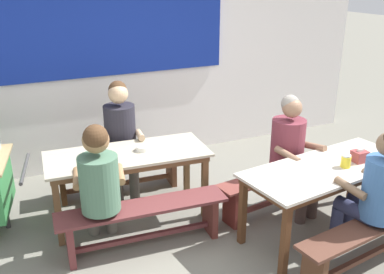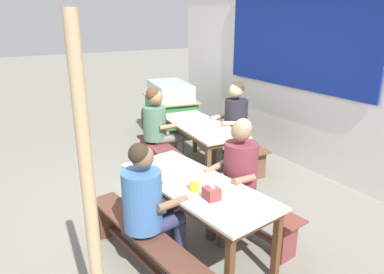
{
  "view_description": "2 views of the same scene",
  "coord_description": "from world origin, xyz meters",
  "px_view_note": "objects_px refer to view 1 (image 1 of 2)",
  "views": [
    {
      "loc": [
        -1.75,
        -2.9,
        2.44
      ],
      "look_at": [
        -0.02,
        0.82,
        0.86
      ],
      "focal_mm": 40.35,
      "sensor_mm": 36.0,
      "label": 1
    },
    {
      "loc": [
        3.62,
        -1.74,
        2.25
      ],
      "look_at": [
        -0.12,
        0.52,
        0.77
      ],
      "focal_mm": 33.59,
      "sensor_mm": 36.0,
      "label": 2
    }
  ],
  "objects_px": {
    "bench_far_front": "(144,219)",
    "person_center_facing": "(121,132)",
    "dining_table_near": "(328,173)",
    "person_left_back_turned": "(99,180)",
    "dining_table_far": "(128,160)",
    "person_right_near_table": "(291,148)",
    "bench_far_back": "(118,169)",
    "person_near_front": "(376,190)",
    "condiment_jar": "(346,161)",
    "tissue_box": "(359,156)",
    "bench_near_back": "(282,184)",
    "bench_near_front": "(375,235)",
    "soup_bowl": "(143,148)"
  },
  "relations": [
    {
      "from": "bench_far_front",
      "to": "person_center_facing",
      "type": "distance_m",
      "value": 1.21
    },
    {
      "from": "bench_far_front",
      "to": "person_center_facing",
      "type": "relative_size",
      "value": 1.2
    },
    {
      "from": "dining_table_near",
      "to": "person_left_back_turned",
      "type": "bearing_deg",
      "value": 163.16
    },
    {
      "from": "dining_table_far",
      "to": "person_right_near_table",
      "type": "distance_m",
      "value": 1.7
    },
    {
      "from": "bench_far_back",
      "to": "bench_far_front",
      "type": "relative_size",
      "value": 0.96
    },
    {
      "from": "bench_far_back",
      "to": "person_center_facing",
      "type": "distance_m",
      "value": 0.47
    },
    {
      "from": "bench_far_back",
      "to": "person_right_near_table",
      "type": "xyz_separation_m",
      "value": [
        1.55,
        -1.16,
        0.43
      ]
    },
    {
      "from": "bench_far_back",
      "to": "person_near_front",
      "type": "distance_m",
      "value": 2.78
    },
    {
      "from": "bench_far_back",
      "to": "condiment_jar",
      "type": "xyz_separation_m",
      "value": [
        1.7,
        -1.77,
        0.49
      ]
    },
    {
      "from": "bench_far_front",
      "to": "bench_far_back",
      "type": "bearing_deg",
      "value": 85.48
    },
    {
      "from": "dining_table_near",
      "to": "tissue_box",
      "type": "distance_m",
      "value": 0.36
    },
    {
      "from": "dining_table_near",
      "to": "condiment_jar",
      "type": "height_order",
      "value": "condiment_jar"
    },
    {
      "from": "bench_near_back",
      "to": "tissue_box",
      "type": "relative_size",
      "value": 12.01
    },
    {
      "from": "bench_near_front",
      "to": "person_left_back_turned",
      "type": "bearing_deg",
      "value": 150.42
    },
    {
      "from": "person_near_front",
      "to": "person_center_facing",
      "type": "xyz_separation_m",
      "value": [
        -1.6,
        2.15,
        0.05
      ]
    },
    {
      "from": "tissue_box",
      "to": "dining_table_far",
      "type": "bearing_deg",
      "value": 149.76
    },
    {
      "from": "tissue_box",
      "to": "condiment_jar",
      "type": "bearing_deg",
      "value": -168.6
    },
    {
      "from": "condiment_jar",
      "to": "soup_bowl",
      "type": "bearing_deg",
      "value": 143.36
    },
    {
      "from": "dining_table_far",
      "to": "person_center_facing",
      "type": "distance_m",
      "value": 0.54
    },
    {
      "from": "dining_table_near",
      "to": "bench_near_back",
      "type": "height_order",
      "value": "dining_table_near"
    },
    {
      "from": "person_right_near_table",
      "to": "tissue_box",
      "type": "relative_size",
      "value": 9.39
    },
    {
      "from": "person_center_facing",
      "to": "bench_near_front",
      "type": "bearing_deg",
      "value": -53.84
    },
    {
      "from": "person_left_back_turned",
      "to": "dining_table_near",
      "type": "bearing_deg",
      "value": -16.84
    },
    {
      "from": "person_near_front",
      "to": "dining_table_far",
      "type": "bearing_deg",
      "value": 136.18
    },
    {
      "from": "person_near_front",
      "to": "person_left_back_turned",
      "type": "bearing_deg",
      "value": 151.56
    },
    {
      "from": "dining_table_far",
      "to": "person_left_back_turned",
      "type": "height_order",
      "value": "person_left_back_turned"
    },
    {
      "from": "person_left_back_turned",
      "to": "condiment_jar",
      "type": "bearing_deg",
      "value": -17.99
    },
    {
      "from": "bench_near_back",
      "to": "tissue_box",
      "type": "bearing_deg",
      "value": -56.97
    },
    {
      "from": "bench_far_back",
      "to": "soup_bowl",
      "type": "distance_m",
      "value": 0.75
    },
    {
      "from": "dining_table_far",
      "to": "bench_far_back",
      "type": "xyz_separation_m",
      "value": [
        0.05,
        0.58,
        -0.36
      ]
    },
    {
      "from": "dining_table_far",
      "to": "person_left_back_turned",
      "type": "relative_size",
      "value": 1.32
    },
    {
      "from": "bench_near_back",
      "to": "person_center_facing",
      "type": "distance_m",
      "value": 1.87
    },
    {
      "from": "dining_table_far",
      "to": "dining_table_near",
      "type": "bearing_deg",
      "value": -34.08
    },
    {
      "from": "bench_near_back",
      "to": "person_left_back_turned",
      "type": "height_order",
      "value": "person_left_back_turned"
    },
    {
      "from": "bench_near_front",
      "to": "dining_table_far",
      "type": "bearing_deg",
      "value": 135.32
    },
    {
      "from": "dining_table_near",
      "to": "bench_near_front",
      "type": "bearing_deg",
      "value": -83.05
    },
    {
      "from": "bench_far_back",
      "to": "person_right_near_table",
      "type": "distance_m",
      "value": 1.98
    },
    {
      "from": "tissue_box",
      "to": "person_center_facing",
      "type": "bearing_deg",
      "value": 138.31
    },
    {
      "from": "bench_near_front",
      "to": "tissue_box",
      "type": "relative_size",
      "value": 12.83
    },
    {
      "from": "bench_far_front",
      "to": "bench_near_back",
      "type": "height_order",
      "value": "same"
    },
    {
      "from": "person_right_near_table",
      "to": "condiment_jar",
      "type": "distance_m",
      "value": 0.63
    },
    {
      "from": "person_center_facing",
      "to": "soup_bowl",
      "type": "relative_size",
      "value": 9.89
    },
    {
      "from": "person_near_front",
      "to": "person_center_facing",
      "type": "distance_m",
      "value": 2.68
    },
    {
      "from": "dining_table_near",
      "to": "person_right_near_table",
      "type": "xyz_separation_m",
      "value": [
        -0.03,
        0.53,
        0.07
      ]
    },
    {
      "from": "dining_table_near",
      "to": "soup_bowl",
      "type": "relative_size",
      "value": 13.31
    },
    {
      "from": "person_near_front",
      "to": "soup_bowl",
      "type": "xyz_separation_m",
      "value": [
        -1.53,
        1.62,
        0.04
      ]
    },
    {
      "from": "bench_far_front",
      "to": "tissue_box",
      "type": "distance_m",
      "value": 2.14
    },
    {
      "from": "bench_far_front",
      "to": "tissue_box",
      "type": "height_order",
      "value": "tissue_box"
    },
    {
      "from": "bench_near_back",
      "to": "bench_near_front",
      "type": "bearing_deg",
      "value": -83.05
    },
    {
      "from": "bench_far_front",
      "to": "condiment_jar",
      "type": "relative_size",
      "value": 12.92
    }
  ]
}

